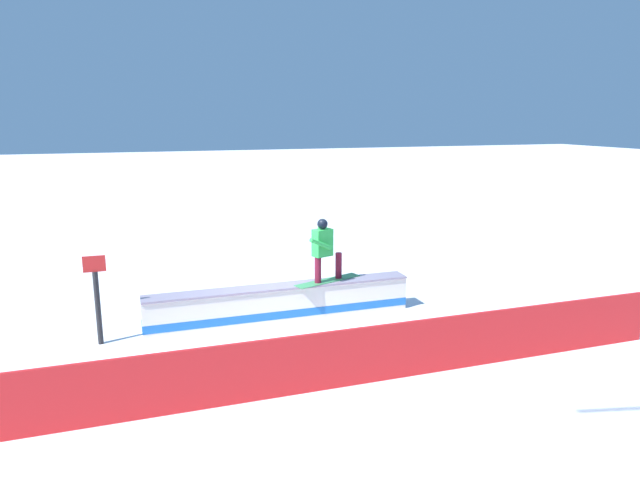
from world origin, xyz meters
name	(u,v)px	position (x,y,z in m)	size (l,w,h in m)	color
ground_plane	(281,319)	(0.00, 0.00, 0.00)	(120.00, 120.00, 0.00)	white
grind_box	(281,304)	(0.00, 0.00, 0.34)	(5.63, 0.51, 0.75)	white
snowboarder	(324,249)	(-0.94, 0.04, 1.48)	(1.61, 0.81, 1.37)	#3B9055
safety_fence	(335,360)	(0.00, 3.27, 0.48)	(12.48, 0.06, 0.95)	red
trail_marker	(97,297)	(3.57, 0.17, 0.92)	(0.40, 0.10, 1.71)	#262628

